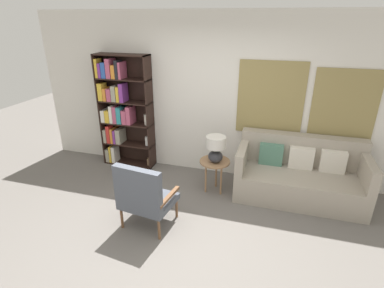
{
  "coord_description": "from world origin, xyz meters",
  "views": [
    {
      "loc": [
        1.05,
        -2.74,
        2.59
      ],
      "look_at": [
        -0.08,
        1.05,
        0.9
      ],
      "focal_mm": 28.0,
      "sensor_mm": 36.0,
      "label": 1
    }
  ],
  "objects_px": {
    "armchair": "(143,195)",
    "side_table": "(215,165)",
    "bookshelf": "(120,110)",
    "couch": "(299,176)",
    "table_lamp": "(216,148)"
  },
  "relations": [
    {
      "from": "armchair",
      "to": "side_table",
      "type": "xyz_separation_m",
      "value": [
        0.67,
        1.15,
        -0.03
      ]
    },
    {
      "from": "armchair",
      "to": "bookshelf",
      "type": "bearing_deg",
      "value": 125.77
    },
    {
      "from": "couch",
      "to": "table_lamp",
      "type": "relative_size",
      "value": 4.48
    },
    {
      "from": "side_table",
      "to": "table_lamp",
      "type": "relative_size",
      "value": 1.29
    },
    {
      "from": "couch",
      "to": "side_table",
      "type": "bearing_deg",
      "value": -168.92
    },
    {
      "from": "side_table",
      "to": "table_lamp",
      "type": "height_order",
      "value": "table_lamp"
    },
    {
      "from": "bookshelf",
      "to": "couch",
      "type": "relative_size",
      "value": 1.08
    },
    {
      "from": "bookshelf",
      "to": "side_table",
      "type": "bearing_deg",
      "value": -15.21
    },
    {
      "from": "bookshelf",
      "to": "armchair",
      "type": "distance_m",
      "value": 2.11
    },
    {
      "from": "armchair",
      "to": "couch",
      "type": "bearing_deg",
      "value": 35.8
    },
    {
      "from": "bookshelf",
      "to": "side_table",
      "type": "xyz_separation_m",
      "value": [
        1.87,
        -0.51,
        -0.57
      ]
    },
    {
      "from": "couch",
      "to": "side_table",
      "type": "xyz_separation_m",
      "value": [
        -1.27,
        -0.25,
        0.13
      ]
    },
    {
      "from": "armchair",
      "to": "couch",
      "type": "xyz_separation_m",
      "value": [
        1.94,
        1.4,
        -0.16
      ]
    },
    {
      "from": "side_table",
      "to": "table_lamp",
      "type": "bearing_deg",
      "value": -69.3
    },
    {
      "from": "couch",
      "to": "table_lamp",
      "type": "height_order",
      "value": "table_lamp"
    }
  ]
}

